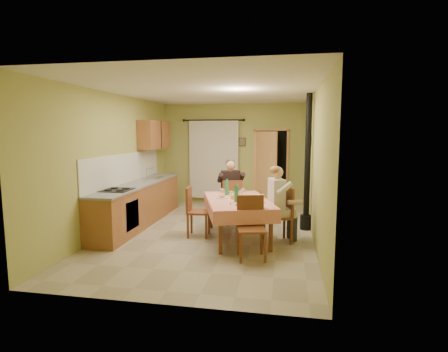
% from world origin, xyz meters
% --- Properties ---
extents(floor, '(4.00, 6.00, 0.01)m').
position_xyz_m(floor, '(0.00, 0.00, 0.00)').
color(floor, tan).
rests_on(floor, ground).
extents(room_shell, '(4.04, 6.04, 2.82)m').
position_xyz_m(room_shell, '(0.00, 0.00, 1.82)').
color(room_shell, tan).
rests_on(room_shell, ground).
extents(kitchen_run, '(0.64, 3.64, 1.56)m').
position_xyz_m(kitchen_run, '(-1.71, 0.40, 0.48)').
color(kitchen_run, brown).
rests_on(kitchen_run, ground).
extents(upper_cabinets, '(0.35, 1.40, 0.70)m').
position_xyz_m(upper_cabinets, '(-1.82, 1.70, 1.95)').
color(upper_cabinets, brown).
rests_on(upper_cabinets, room_shell).
extents(curtain, '(1.70, 0.07, 2.22)m').
position_xyz_m(curtain, '(-0.55, 2.90, 1.26)').
color(curtain, black).
rests_on(curtain, ground).
extents(doorway, '(0.96, 0.63, 2.15)m').
position_xyz_m(doorway, '(0.99, 2.83, 1.05)').
color(doorway, black).
rests_on(doorway, ground).
extents(dining_table, '(1.65, 2.14, 0.76)m').
position_xyz_m(dining_table, '(0.58, -0.29, 0.38)').
color(dining_table, '#ED8A7B').
rests_on(dining_table, ground).
extents(tableware, '(0.97, 1.46, 0.33)m').
position_xyz_m(tableware, '(0.63, -0.38, 0.83)').
color(tableware, white).
rests_on(tableware, dining_table).
extents(chair_far, '(0.55, 0.55, 0.99)m').
position_xyz_m(chair_far, '(0.29, 0.76, 0.29)').
color(chair_far, brown).
rests_on(chair_far, ground).
extents(chair_near, '(0.53, 0.53, 1.00)m').
position_xyz_m(chair_near, '(0.95, -1.29, 0.29)').
color(chair_near, brown).
rests_on(chair_near, ground).
extents(chair_right, '(0.58, 0.58, 1.02)m').
position_xyz_m(chair_right, '(1.35, -0.35, 0.29)').
color(chair_right, brown).
rests_on(chair_right, ground).
extents(chair_left, '(0.44, 0.44, 0.97)m').
position_xyz_m(chair_left, '(-0.20, -0.27, 0.29)').
color(chair_left, brown).
rests_on(chair_left, ground).
extents(man_far, '(0.65, 0.58, 1.39)m').
position_xyz_m(man_far, '(0.28, 0.77, 0.88)').
color(man_far, black).
rests_on(man_far, chair_far).
extents(man_right, '(0.58, 0.65, 1.39)m').
position_xyz_m(man_right, '(1.34, -0.36, 0.88)').
color(man_right, beige).
rests_on(man_right, chair_right).
extents(stove_flue, '(0.24, 0.24, 2.80)m').
position_xyz_m(stove_flue, '(1.90, 0.60, 1.02)').
color(stove_flue, black).
rests_on(stove_flue, ground).
extents(picture_back, '(0.19, 0.03, 0.23)m').
position_xyz_m(picture_back, '(0.25, 2.97, 1.75)').
color(picture_back, black).
rests_on(picture_back, room_shell).
extents(picture_right, '(0.03, 0.31, 0.21)m').
position_xyz_m(picture_right, '(1.97, 1.20, 1.85)').
color(picture_right, brown).
rests_on(picture_right, room_shell).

